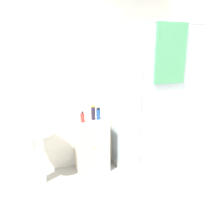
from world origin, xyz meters
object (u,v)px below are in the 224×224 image
at_px(shampoo_bottle_blue, 98,114).
at_px(shampoo_bottle_tall_black, 93,113).
at_px(soap_dispenser, 82,118).
at_px(sink, 37,140).

bearing_deg(shampoo_bottle_blue, shampoo_bottle_tall_black, 169.91).
relative_size(soap_dispenser, shampoo_bottle_blue, 0.91).
height_order(shampoo_bottle_tall_black, shampoo_bottle_blue, shampoo_bottle_tall_black).
xyz_separation_m(soap_dispenser, shampoo_bottle_blue, (0.25, 0.05, 0.02)).
distance_m(shampoo_bottle_tall_black, shampoo_bottle_blue, 0.08).
height_order(sink, soap_dispenser, sink).
xyz_separation_m(shampoo_bottle_tall_black, shampoo_bottle_blue, (0.07, -0.01, -0.02)).
distance_m(soap_dispenser, shampoo_bottle_tall_black, 0.19).
relative_size(sink, shampoo_bottle_blue, 5.77).
bearing_deg(sink, shampoo_bottle_tall_black, 8.83).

